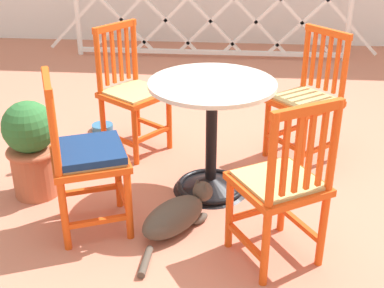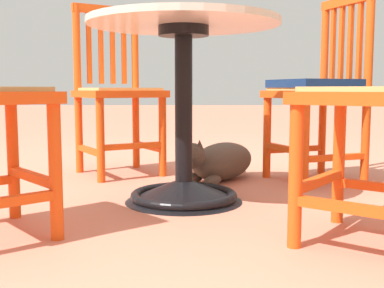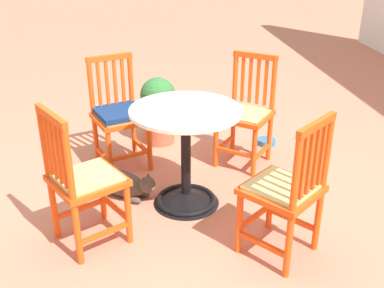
{
  "view_description": "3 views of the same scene",
  "coord_description": "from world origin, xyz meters",
  "px_view_note": "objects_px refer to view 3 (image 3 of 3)",
  "views": [
    {
      "loc": [
        0.03,
        -2.83,
        1.74
      ],
      "look_at": [
        -0.2,
        -0.0,
        0.35
      ],
      "focal_mm": 48.69,
      "sensor_mm": 36.0,
      "label": 1
    },
    {
      "loc": [
        -0.14,
        2.02,
        0.46
      ],
      "look_at": [
        -0.12,
        0.16,
        0.25
      ],
      "focal_mm": 45.72,
      "sensor_mm": 36.0,
      "label": 2
    },
    {
      "loc": [
        2.78,
        -0.25,
        1.81
      ],
      "look_at": [
        -0.0,
        0.09,
        0.51
      ],
      "focal_mm": 43.25,
      "sensor_mm": 36.0,
      "label": 3
    }
  ],
  "objects_px": {
    "terracotta_planter": "(158,109)",
    "orange_chair_at_corner": "(286,191)",
    "orange_chair_near_fence": "(83,181)",
    "orange_chair_tucked_in": "(246,114)",
    "pet_water_bowl": "(266,142)",
    "orange_chair_by_planter": "(120,116)",
    "tabby_cat": "(124,184)",
    "cafe_table": "(186,168)"
  },
  "relations": [
    {
      "from": "orange_chair_near_fence",
      "to": "orange_chair_tucked_in",
      "type": "height_order",
      "value": "same"
    },
    {
      "from": "orange_chair_at_corner",
      "to": "terracotta_planter",
      "type": "xyz_separation_m",
      "value": [
        -1.73,
        -0.65,
        -0.11
      ]
    },
    {
      "from": "tabby_cat",
      "to": "orange_chair_near_fence",
      "type": "bearing_deg",
      "value": -22.21
    },
    {
      "from": "tabby_cat",
      "to": "terracotta_planter",
      "type": "height_order",
      "value": "terracotta_planter"
    },
    {
      "from": "orange_chair_by_planter",
      "to": "orange_chair_near_fence",
      "type": "bearing_deg",
      "value": -10.93
    },
    {
      "from": "orange_chair_tucked_in",
      "to": "pet_water_bowl",
      "type": "height_order",
      "value": "orange_chair_tucked_in"
    },
    {
      "from": "orange_chair_tucked_in",
      "to": "terracotta_planter",
      "type": "height_order",
      "value": "orange_chair_tucked_in"
    },
    {
      "from": "cafe_table",
      "to": "pet_water_bowl",
      "type": "xyz_separation_m",
      "value": [
        -0.91,
        0.85,
        -0.26
      ]
    },
    {
      "from": "orange_chair_near_fence",
      "to": "pet_water_bowl",
      "type": "height_order",
      "value": "orange_chair_near_fence"
    },
    {
      "from": "orange_chair_near_fence",
      "to": "tabby_cat",
      "type": "relative_size",
      "value": 1.33
    },
    {
      "from": "orange_chair_at_corner",
      "to": "orange_chair_tucked_in",
      "type": "height_order",
      "value": "same"
    },
    {
      "from": "tabby_cat",
      "to": "terracotta_planter",
      "type": "relative_size",
      "value": 1.1
    },
    {
      "from": "orange_chair_at_corner",
      "to": "orange_chair_by_planter",
      "type": "height_order",
      "value": "same"
    },
    {
      "from": "orange_chair_at_corner",
      "to": "tabby_cat",
      "type": "relative_size",
      "value": 1.33
    },
    {
      "from": "pet_water_bowl",
      "to": "terracotta_planter",
      "type": "bearing_deg",
      "value": -100.49
    },
    {
      "from": "orange_chair_near_fence",
      "to": "pet_water_bowl",
      "type": "distance_m",
      "value": 2.03
    },
    {
      "from": "cafe_table",
      "to": "orange_chair_by_planter",
      "type": "distance_m",
      "value": 0.82
    },
    {
      "from": "orange_chair_by_planter",
      "to": "terracotta_planter",
      "type": "relative_size",
      "value": 1.47
    },
    {
      "from": "terracotta_planter",
      "to": "orange_chair_at_corner",
      "type": "bearing_deg",
      "value": 20.55
    },
    {
      "from": "terracotta_planter",
      "to": "pet_water_bowl",
      "type": "xyz_separation_m",
      "value": [
        0.18,
        0.98,
        -0.3
      ]
    },
    {
      "from": "cafe_table",
      "to": "orange_chair_tucked_in",
      "type": "bearing_deg",
      "value": 136.78
    },
    {
      "from": "orange_chair_at_corner",
      "to": "tabby_cat",
      "type": "xyz_separation_m",
      "value": [
        -0.79,
        -0.96,
        -0.34
      ]
    },
    {
      "from": "tabby_cat",
      "to": "pet_water_bowl",
      "type": "height_order",
      "value": "tabby_cat"
    },
    {
      "from": "orange_chair_near_fence",
      "to": "pet_water_bowl",
      "type": "relative_size",
      "value": 5.36
    },
    {
      "from": "orange_chair_near_fence",
      "to": "orange_chair_by_planter",
      "type": "height_order",
      "value": "same"
    },
    {
      "from": "orange_chair_near_fence",
      "to": "orange_chair_by_planter",
      "type": "xyz_separation_m",
      "value": [
        -1.03,
        0.2,
        0.01
      ]
    },
    {
      "from": "terracotta_planter",
      "to": "pet_water_bowl",
      "type": "distance_m",
      "value": 1.04
    },
    {
      "from": "terracotta_planter",
      "to": "orange_chair_by_planter",
      "type": "bearing_deg",
      "value": -37.34
    },
    {
      "from": "orange_chair_by_planter",
      "to": "tabby_cat",
      "type": "bearing_deg",
      "value": 2.25
    },
    {
      "from": "orange_chair_near_fence",
      "to": "terracotta_planter",
      "type": "relative_size",
      "value": 1.47
    },
    {
      "from": "orange_chair_at_corner",
      "to": "orange_chair_by_planter",
      "type": "bearing_deg",
      "value": -142.73
    },
    {
      "from": "orange_chair_at_corner",
      "to": "orange_chair_tucked_in",
      "type": "distance_m",
      "value": 1.23
    },
    {
      "from": "tabby_cat",
      "to": "orange_chair_by_planter",
      "type": "bearing_deg",
      "value": -177.75
    },
    {
      "from": "cafe_table",
      "to": "tabby_cat",
      "type": "distance_m",
      "value": 0.51
    },
    {
      "from": "cafe_table",
      "to": "terracotta_planter",
      "type": "relative_size",
      "value": 1.23
    },
    {
      "from": "cafe_table",
      "to": "orange_chair_at_corner",
      "type": "height_order",
      "value": "orange_chair_at_corner"
    },
    {
      "from": "tabby_cat",
      "to": "terracotta_planter",
      "type": "bearing_deg",
      "value": 161.38
    },
    {
      "from": "cafe_table",
      "to": "orange_chair_near_fence",
      "type": "xyz_separation_m",
      "value": [
        0.37,
        -0.67,
        0.15
      ]
    },
    {
      "from": "tabby_cat",
      "to": "terracotta_planter",
      "type": "distance_m",
      "value": 1.01
    },
    {
      "from": "cafe_table",
      "to": "tabby_cat",
      "type": "bearing_deg",
      "value": -109.77
    },
    {
      "from": "orange_chair_near_fence",
      "to": "orange_chair_tucked_in",
      "type": "distance_m",
      "value": 1.56
    },
    {
      "from": "cafe_table",
      "to": "pet_water_bowl",
      "type": "distance_m",
      "value": 1.27
    }
  ]
}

